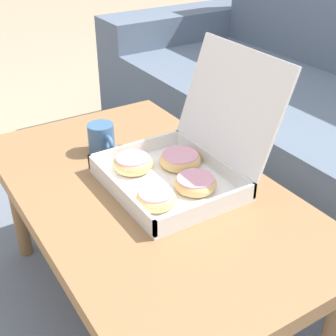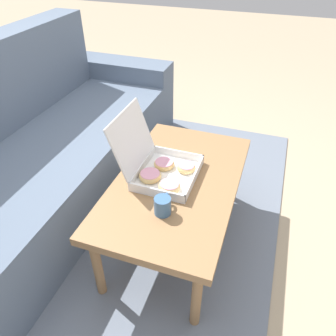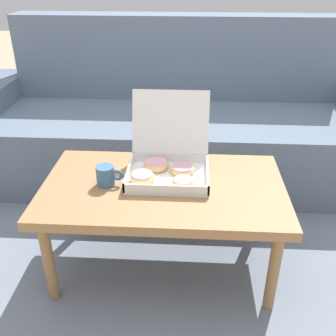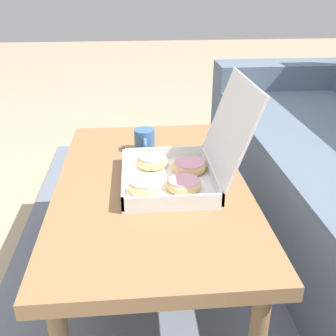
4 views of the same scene
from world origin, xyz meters
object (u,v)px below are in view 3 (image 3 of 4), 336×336
object	(u,v)px
couch	(174,126)
coffee_table	(163,194)
coffee_mug	(106,175)
pastry_box	(167,163)

from	to	relation	value
couch	coffee_table	xyz separation A→B (m)	(0.00, -0.91, 0.07)
couch	coffee_mug	distance (m)	0.96
coffee_table	pastry_box	size ratio (longest dim) A/B	2.67
pastry_box	coffee_mug	size ratio (longest dim) A/B	3.35
couch	pastry_box	distance (m)	0.84
coffee_table	coffee_mug	xyz separation A→B (m)	(-0.23, -0.01, 0.09)
couch	coffee_mug	xyz separation A→B (m)	(-0.23, -0.92, 0.16)
couch	coffee_table	bearing A→B (deg)	-90.00
coffee_table	pastry_box	distance (m)	0.13
pastry_box	coffee_mug	distance (m)	0.26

